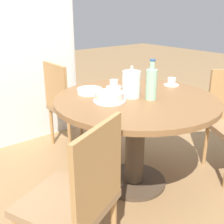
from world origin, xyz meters
TOP-DOWN VIEW (x-y plane):
  - ground_plane at (0.00, 0.00)m, footprint 14.00×14.00m
  - dining_table at (0.00, 0.00)m, footprint 1.20×1.20m
  - chair_a at (-0.07, 0.88)m, footprint 0.42×0.42m
  - chair_b at (-0.78, -0.41)m, footprint 0.55×0.55m
  - bookshelf at (-0.23, 1.41)m, footprint 1.01×0.28m
  - coffee_pot at (-0.02, 0.04)m, footprint 0.13×0.13m
  - water_bottle at (0.05, -0.09)m, footprint 0.08×0.08m
  - cake_main at (-0.21, 0.05)m, footprint 0.23×0.23m
  - cup_a at (0.05, 0.32)m, footprint 0.13×0.13m
  - cup_b at (0.47, 0.07)m, footprint 0.13×0.13m
  - plate_stack at (-0.21, 0.30)m, footprint 0.19×0.19m

SIDE VIEW (x-z plane):
  - ground_plane at x=0.00m, z-range 0.00..0.00m
  - chair_a at x=-0.07m, z-range 0.02..0.90m
  - chair_b at x=-0.78m, z-range 0.02..0.90m
  - dining_table at x=0.00m, z-range 0.20..0.93m
  - plate_stack at x=-0.21m, z-range 0.73..0.77m
  - cup_a at x=0.05m, z-range 0.72..0.79m
  - cup_b at x=0.47m, z-range 0.72..0.79m
  - cake_main at x=-0.21m, z-range 0.73..0.80m
  - coffee_pot at x=-0.02m, z-range 0.72..0.95m
  - water_bottle at x=0.05m, z-range 0.70..0.99m
  - bookshelf at x=-0.23m, z-range 0.01..1.88m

